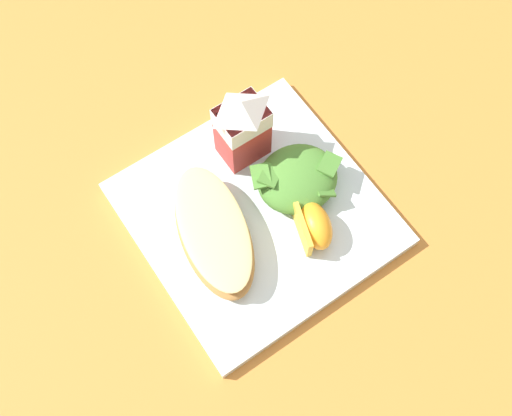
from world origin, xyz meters
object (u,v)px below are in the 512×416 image
object	(u,v)px
white_plate	(256,214)
cheesy_pizza_bread	(212,229)
milk_carton	(242,126)
orange_wedge_front	(314,226)
green_salad_pile	(296,177)

from	to	relation	value
white_plate	cheesy_pizza_bread	world-z (taller)	cheesy_pizza_bread
milk_carton	orange_wedge_front	distance (m)	0.14
green_salad_pile	orange_wedge_front	bearing A→B (deg)	-107.38
green_salad_pile	white_plate	bearing A→B (deg)	-177.31
green_salad_pile	orange_wedge_front	distance (m)	0.07
white_plate	orange_wedge_front	bearing A→B (deg)	-56.49
cheesy_pizza_bread	orange_wedge_front	size ratio (longest dim) A/B	2.70
cheesy_pizza_bread	orange_wedge_front	distance (m)	0.12
cheesy_pizza_bread	milk_carton	distance (m)	0.13
milk_carton	orange_wedge_front	world-z (taller)	milk_carton
white_plate	milk_carton	xyz separation A→B (m)	(0.03, 0.08, 0.07)
white_plate	orange_wedge_front	xyz separation A→B (m)	(0.04, -0.06, 0.03)
milk_carton	orange_wedge_front	xyz separation A→B (m)	(0.01, -0.14, -0.04)
cheesy_pizza_bread	milk_carton	bearing A→B (deg)	38.47
white_plate	orange_wedge_front	world-z (taller)	orange_wedge_front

